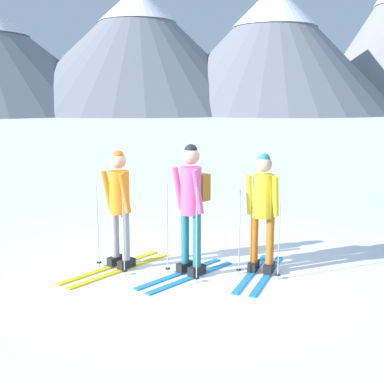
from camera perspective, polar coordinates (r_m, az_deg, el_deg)
ground_plane at (r=6.96m, az=-0.18°, el=-9.11°), size 400.00×400.00×0.00m
skier_in_orange at (r=6.90m, az=-8.49°, el=-1.55°), size 1.33×1.62×1.68m
skier_in_pink at (r=6.55m, az=-0.06°, el=-1.12°), size 1.28×1.43×1.79m
skier_in_yellow at (r=6.72m, az=8.27°, el=-1.73°), size 0.81×1.64×1.66m
mountain_ridge_distant at (r=83.48m, az=1.82°, el=16.90°), size 112.70×59.06×29.56m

